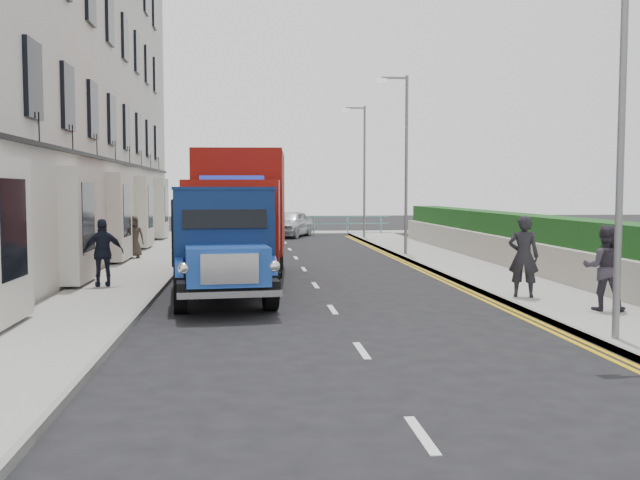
# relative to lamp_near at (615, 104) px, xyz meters

# --- Properties ---
(ground) EXTENTS (120.00, 120.00, 0.00)m
(ground) POSITION_rel_lamp_near_xyz_m (-4.18, 2.00, -4.00)
(ground) COLOR black
(ground) RESTS_ON ground
(pavement_west) EXTENTS (2.40, 38.00, 0.12)m
(pavement_west) POSITION_rel_lamp_near_xyz_m (-9.38, 11.00, -3.94)
(pavement_west) COLOR gray
(pavement_west) RESTS_ON ground
(pavement_east) EXTENTS (2.60, 38.00, 0.12)m
(pavement_east) POSITION_rel_lamp_near_xyz_m (1.12, 11.00, -3.94)
(pavement_east) COLOR gray
(pavement_east) RESTS_ON ground
(promenade) EXTENTS (30.00, 2.50, 0.12)m
(promenade) POSITION_rel_lamp_near_xyz_m (-4.18, 31.00, -3.94)
(promenade) COLOR gray
(promenade) RESTS_ON ground
(sea_plane) EXTENTS (120.00, 120.00, 0.00)m
(sea_plane) POSITION_rel_lamp_near_xyz_m (-4.18, 62.00, -4.00)
(sea_plane) COLOR #4C5C67
(sea_plane) RESTS_ON ground
(terrace_west) EXTENTS (6.31, 30.20, 14.25)m
(terrace_west) POSITION_rel_lamp_near_xyz_m (-13.65, 15.00, 3.17)
(terrace_west) COLOR beige
(terrace_west) RESTS_ON ground
(garden_east) EXTENTS (1.45, 28.00, 1.75)m
(garden_east) POSITION_rel_lamp_near_xyz_m (3.03, 11.00, -3.10)
(garden_east) COLOR #B2AD9E
(garden_east) RESTS_ON ground
(seafront_railing) EXTENTS (13.00, 0.08, 1.11)m
(seafront_railing) POSITION_rel_lamp_near_xyz_m (-4.18, 30.20, -3.42)
(seafront_railing) COLOR #59B2A5
(seafront_railing) RESTS_ON ground
(lamp_near) EXTENTS (1.23, 0.18, 7.00)m
(lamp_near) POSITION_rel_lamp_near_xyz_m (0.00, 0.00, 0.00)
(lamp_near) COLOR slate
(lamp_near) RESTS_ON ground
(lamp_mid) EXTENTS (1.23, 0.18, 7.00)m
(lamp_mid) POSITION_rel_lamp_near_xyz_m (0.00, 16.00, 0.00)
(lamp_mid) COLOR slate
(lamp_mid) RESTS_ON ground
(lamp_far) EXTENTS (1.23, 0.18, 7.00)m
(lamp_far) POSITION_rel_lamp_near_xyz_m (0.00, 26.00, 0.00)
(lamp_far) COLOR slate
(lamp_far) RESTS_ON ground
(bedford_lorry) EXTENTS (2.68, 5.71, 2.62)m
(bedford_lorry) POSITION_rel_lamp_near_xyz_m (-6.56, 4.86, -2.79)
(bedford_lorry) COLOR black
(bedford_lorry) RESTS_ON ground
(red_lorry) EXTENTS (2.86, 7.27, 3.74)m
(red_lorry) POSITION_rel_lamp_near_xyz_m (-6.20, 9.73, -2.01)
(red_lorry) COLOR black
(red_lorry) RESTS_ON ground
(parked_car_front) EXTENTS (1.97, 4.57, 1.54)m
(parked_car_front) POSITION_rel_lamp_near_xyz_m (-6.78, 9.00, -3.23)
(parked_car_front) COLOR black
(parked_car_front) RESTS_ON ground
(parked_car_mid) EXTENTS (1.75, 3.87, 1.23)m
(parked_car_mid) POSITION_rel_lamp_near_xyz_m (-6.78, 9.00, -3.38)
(parked_car_mid) COLOR #5471B4
(parked_car_mid) RESTS_ON ground
(parked_car_rear) EXTENTS (2.41, 4.74, 1.32)m
(parked_car_rear) POSITION_rel_lamp_near_xyz_m (-7.21, 17.95, -3.34)
(parked_car_rear) COLOR silver
(parked_car_rear) RESTS_ON ground
(seafront_car_left) EXTENTS (2.91, 5.86, 1.60)m
(seafront_car_left) POSITION_rel_lamp_near_xyz_m (-6.26, 23.07, -3.20)
(seafront_car_left) COLOR black
(seafront_car_left) RESTS_ON ground
(seafront_car_right) EXTENTS (3.18, 4.72, 1.49)m
(seafront_car_right) POSITION_rel_lamp_near_xyz_m (-3.68, 28.47, -3.25)
(seafront_car_right) COLOR #BCBDC1
(seafront_car_right) RESTS_ON ground
(pedestrian_east_near) EXTENTS (0.81, 0.69, 1.90)m
(pedestrian_east_near) POSITION_rel_lamp_near_xyz_m (0.35, 4.62, -2.93)
(pedestrian_east_near) COLOR black
(pedestrian_east_near) RESTS_ON pavement_east
(pedestrian_east_far) EXTENTS (1.05, 0.95, 1.76)m
(pedestrian_east_far) POSITION_rel_lamp_near_xyz_m (1.30, 2.67, -3.00)
(pedestrian_east_far) COLOR #312C36
(pedestrian_east_far) RESTS_ON pavement_east
(pedestrian_west_near) EXTENTS (1.10, 0.70, 1.75)m
(pedestrian_west_near) POSITION_rel_lamp_near_xyz_m (-9.71, 7.49, -3.00)
(pedestrian_west_near) COLOR black
(pedestrian_west_near) RESTS_ON pavement_west
(pedestrian_west_far) EXTENTS (0.76, 0.50, 1.55)m
(pedestrian_west_far) POSITION_rel_lamp_near_xyz_m (-10.18, 15.36, -3.10)
(pedestrian_west_far) COLOR #372F28
(pedestrian_west_far) RESTS_ON pavement_west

